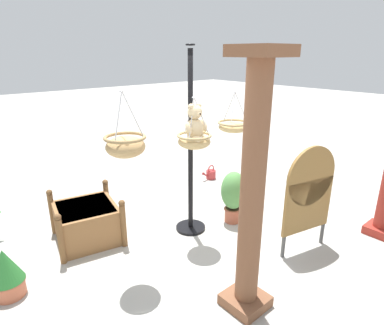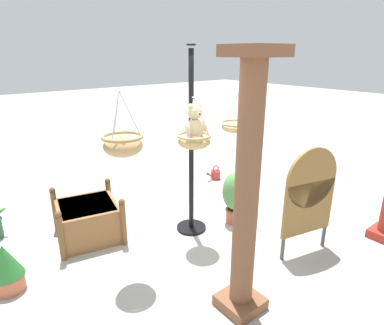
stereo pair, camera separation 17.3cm
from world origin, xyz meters
name	(u,v)px [view 1 (the left image)]	position (x,y,z in m)	size (l,w,h in m)	color
ground_plane	(191,236)	(0.00, 0.00, 0.00)	(40.00, 40.00, 0.00)	#ADAAA3
display_pole_central	(191,177)	(-0.14, -0.16, 0.84)	(0.44, 0.44, 2.64)	black
hanging_basket_with_teddy	(194,140)	(0.01, 0.09, 1.46)	(0.45, 0.45, 0.66)	tan
teddy_bear	(195,125)	(0.01, 0.11, 1.67)	(0.33, 0.29, 0.48)	#D1B789
hanging_basket_left_high	(234,126)	(-1.23, -0.36, 1.39)	(0.52, 0.52, 0.65)	tan
hanging_basket_right_low	(125,145)	(1.06, 0.18, 1.61)	(0.45, 0.45, 0.70)	tan
greenhouse_pillar_left	(252,197)	(0.45, 1.41, 1.25)	(0.44, 0.44, 2.60)	brown
wooden_planter_box	(87,221)	(1.15, -0.90, 0.28)	(1.04, 1.06, 0.69)	olive
potted_plant_fern_front	(314,181)	(-2.47, 0.49, 0.37)	(0.43, 0.43, 0.72)	#2D5638
potted_plant_flowering_red	(6,273)	(2.29, -0.38, 0.29)	(0.36, 0.36, 0.57)	#BC6042
potted_plant_tall_leafy	(233,194)	(-0.78, 0.09, 0.47)	(0.38, 0.38, 0.83)	#AD563D
display_sign_board	(309,192)	(-0.93, 1.24, 0.85)	(0.78, 0.22, 1.46)	olive
watering_can	(211,174)	(-1.80, -1.45, 0.10)	(0.35, 0.20, 0.30)	#B23333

